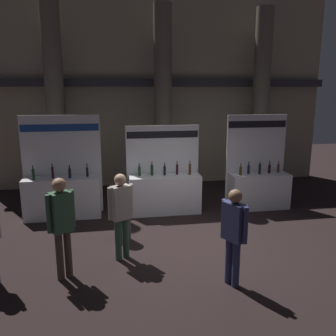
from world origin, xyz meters
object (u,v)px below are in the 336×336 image
trash_bin (122,224)px  visitor_1 (61,220)px  exhibitor_booth_0 (63,192)px  visitor_4 (121,210)px  exhibitor_booth_2 (258,186)px  visitor_2 (234,230)px  exhibitor_booth_1 (165,190)px

trash_bin → visitor_1: (-1.06, -1.42, 0.72)m
exhibitor_booth_0 → visitor_1: 3.20m
exhibitor_booth_0 → visitor_4: 2.95m
exhibitor_booth_2 → trash_bin: (-3.78, -1.59, -0.25)m
exhibitor_booth_2 → visitor_4: 4.55m
exhibitor_booth_0 → visitor_2: (3.15, -3.83, 0.34)m
exhibitor_booth_1 → trash_bin: size_ratio=3.15×
exhibitor_booth_2 → visitor_4: exhibitor_booth_2 is taller
visitor_4 → exhibitor_booth_2: bearing=-173.9°
trash_bin → visitor_1: size_ratio=0.40×
exhibitor_booth_0 → trash_bin: exhibitor_booth_0 is taller
exhibitor_booth_1 → visitor_2: (0.55, -3.73, 0.38)m
exhibitor_booth_0 → trash_bin: 2.26m
trash_bin → visitor_2: bearing=-50.5°
exhibitor_booth_0 → visitor_1: exhibitor_booth_0 is taller
visitor_2 → visitor_1: bearing=50.2°
exhibitor_booth_0 → trash_bin: (1.43, -1.73, -0.28)m
exhibitor_booth_1 → visitor_1: bearing=-126.3°
exhibitor_booth_0 → exhibitor_booth_2: bearing=-1.6°
exhibitor_booth_1 → visitor_1: (-2.24, -3.05, 0.48)m
exhibitor_booth_1 → exhibitor_booth_2: 2.60m
exhibitor_booth_1 → exhibitor_booth_2: exhibitor_booth_2 is taller
visitor_2 → visitor_4: size_ratio=0.98×
exhibitor_booth_0 → visitor_2: 4.97m
exhibitor_booth_2 → visitor_2: (-2.05, -3.68, 0.37)m
exhibitor_booth_0 → visitor_2: bearing=-50.5°
trash_bin → visitor_4: size_ratio=0.43×
visitor_2 → exhibitor_booth_1: bearing=-17.7°
exhibitor_booth_1 → visitor_4: bearing=-116.3°
exhibitor_booth_0 → exhibitor_booth_1: bearing=-2.3°
visitor_1 → visitor_4: (1.01, 0.56, -0.08)m
exhibitor_booth_1 → trash_bin: 2.03m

